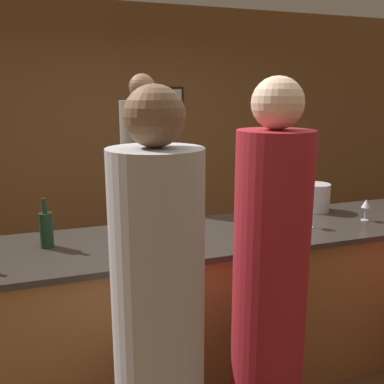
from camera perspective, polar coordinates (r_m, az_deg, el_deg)
ground_plane at (r=3.13m, az=2.29°, el=-23.14°), size 14.00×14.00×0.00m
back_wall at (r=4.94m, az=-8.01°, el=7.69°), size 8.00×0.08×2.80m
bar_counter at (r=2.87m, az=2.38°, el=-15.03°), size 3.61×0.76×1.00m
bartender at (r=3.43m, az=-6.25°, el=-2.58°), size 0.35×0.35×1.99m
guest_0 at (r=1.84m, az=-4.44°, el=-18.85°), size 0.37×0.37×1.88m
guest_2 at (r=2.11m, az=10.23°, el=-13.83°), size 0.35×0.35×1.92m
wine_bottle_0 at (r=2.54m, az=-18.86°, el=-4.69°), size 0.07×0.07×0.28m
wine_bottle_2 at (r=2.59m, az=6.99°, el=-3.41°), size 0.07×0.07×0.31m
ice_bucket at (r=3.28m, az=16.12°, el=-0.67°), size 0.21×0.21×0.20m
wine_glass_0 at (r=2.35m, az=6.59°, el=-4.84°), size 0.08×0.08×0.17m
wine_glass_1 at (r=2.85m, az=15.53°, el=-1.96°), size 0.07×0.07×0.18m
wine_glass_2 at (r=3.14m, az=22.19°, el=-1.58°), size 0.06×0.06×0.15m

